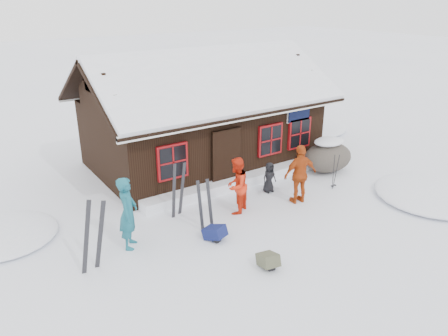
{
  "coord_description": "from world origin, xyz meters",
  "views": [
    {
      "loc": [
        -6.8,
        -8.89,
        6.19
      ],
      "look_at": [
        0.0,
        1.22,
        1.3
      ],
      "focal_mm": 35.0,
      "sensor_mm": 36.0,
      "label": 1
    }
  ],
  "objects_px": {
    "ski_pair_left": "(93,237)",
    "skier_teal": "(128,213)",
    "boulder": "(328,156)",
    "ski_poles": "(335,172)",
    "skier_orange_right": "(300,174)",
    "backpack_olive": "(268,262)",
    "skier_orange_left": "(237,186)",
    "backpack_blue": "(215,235)",
    "skier_crouched": "(269,177)"
  },
  "relations": [
    {
      "from": "backpack_olive",
      "to": "backpack_blue",
      "type": "bearing_deg",
      "value": 111.96
    },
    {
      "from": "skier_teal",
      "to": "backpack_olive",
      "type": "bearing_deg",
      "value": -106.84
    },
    {
      "from": "skier_teal",
      "to": "ski_poles",
      "type": "relative_size",
      "value": 1.58
    },
    {
      "from": "skier_teal",
      "to": "backpack_olive",
      "type": "height_order",
      "value": "skier_teal"
    },
    {
      "from": "skier_crouched",
      "to": "ski_pair_left",
      "type": "relative_size",
      "value": 0.55
    },
    {
      "from": "boulder",
      "to": "backpack_olive",
      "type": "relative_size",
      "value": 3.64
    },
    {
      "from": "skier_orange_left",
      "to": "skier_orange_right",
      "type": "bearing_deg",
      "value": 133.15
    },
    {
      "from": "boulder",
      "to": "backpack_blue",
      "type": "xyz_separation_m",
      "value": [
        -6.16,
        -1.82,
        -0.43
      ]
    },
    {
      "from": "backpack_blue",
      "to": "skier_teal",
      "type": "bearing_deg",
      "value": 133.94
    },
    {
      "from": "skier_orange_right",
      "to": "skier_orange_left",
      "type": "bearing_deg",
      "value": -4.69
    },
    {
      "from": "skier_teal",
      "to": "backpack_blue",
      "type": "relative_size",
      "value": 3.51
    },
    {
      "from": "skier_teal",
      "to": "ski_pair_left",
      "type": "distance_m",
      "value": 1.19
    },
    {
      "from": "skier_orange_right",
      "to": "backpack_olive",
      "type": "height_order",
      "value": "skier_orange_right"
    },
    {
      "from": "skier_orange_right",
      "to": "skier_crouched",
      "type": "height_order",
      "value": "skier_orange_right"
    },
    {
      "from": "skier_orange_left",
      "to": "ski_poles",
      "type": "xyz_separation_m",
      "value": [
        3.79,
        -0.41,
        -0.29
      ]
    },
    {
      "from": "ski_poles",
      "to": "backpack_blue",
      "type": "xyz_separation_m",
      "value": [
        -5.21,
        -0.58,
        -0.43
      ]
    },
    {
      "from": "skier_teal",
      "to": "boulder",
      "type": "bearing_deg",
      "value": -51.53
    },
    {
      "from": "skier_crouched",
      "to": "ski_poles",
      "type": "xyz_separation_m",
      "value": [
        2.04,
        -1.0,
        0.06
      ]
    },
    {
      "from": "skier_crouched",
      "to": "backpack_blue",
      "type": "xyz_separation_m",
      "value": [
        -3.17,
        -1.58,
        -0.37
      ]
    },
    {
      "from": "ski_pair_left",
      "to": "skier_teal",
      "type": "bearing_deg",
      "value": 40.0
    },
    {
      "from": "skier_teal",
      "to": "backpack_blue",
      "type": "xyz_separation_m",
      "value": [
        2.01,
        -0.97,
        -0.83
      ]
    },
    {
      "from": "ski_poles",
      "to": "backpack_olive",
      "type": "xyz_separation_m",
      "value": [
        -4.84,
        -2.39,
        -0.43
      ]
    },
    {
      "from": "boulder",
      "to": "ski_poles",
      "type": "height_order",
      "value": "ski_poles"
    },
    {
      "from": "skier_orange_left",
      "to": "skier_crouched",
      "type": "height_order",
      "value": "skier_orange_left"
    },
    {
      "from": "skier_crouched",
      "to": "ski_pair_left",
      "type": "bearing_deg",
      "value": -169.35
    },
    {
      "from": "ski_pair_left",
      "to": "skier_crouched",
      "type": "bearing_deg",
      "value": 24.93
    },
    {
      "from": "skier_orange_right",
      "to": "backpack_blue",
      "type": "bearing_deg",
      "value": 17.66
    },
    {
      "from": "skier_orange_left",
      "to": "ski_pair_left",
      "type": "distance_m",
      "value": 4.54
    },
    {
      "from": "skier_crouched",
      "to": "boulder",
      "type": "bearing_deg",
      "value": 4.96
    },
    {
      "from": "skier_orange_left",
      "to": "boulder",
      "type": "relative_size",
      "value": 0.89
    },
    {
      "from": "skier_orange_left",
      "to": "skier_crouched",
      "type": "relative_size",
      "value": 1.68
    },
    {
      "from": "skier_crouched",
      "to": "ski_poles",
      "type": "bearing_deg",
      "value": -25.65
    },
    {
      "from": "backpack_olive",
      "to": "skier_crouched",
      "type": "bearing_deg",
      "value": 60.77
    },
    {
      "from": "skier_crouched",
      "to": "boulder",
      "type": "relative_size",
      "value": 0.53
    },
    {
      "from": "skier_orange_left",
      "to": "skier_orange_right",
      "type": "distance_m",
      "value": 2.12
    },
    {
      "from": "skier_crouched",
      "to": "ski_poles",
      "type": "distance_m",
      "value": 2.27
    },
    {
      "from": "backpack_blue",
      "to": "skier_crouched",
      "type": "bearing_deg",
      "value": 6.14
    },
    {
      "from": "ski_pair_left",
      "to": "ski_poles",
      "type": "bearing_deg",
      "value": 15.61
    },
    {
      "from": "skier_orange_left",
      "to": "backpack_olive",
      "type": "bearing_deg",
      "value": 37.56
    },
    {
      "from": "skier_teal",
      "to": "skier_orange_right",
      "type": "distance_m",
      "value": 5.49
    },
    {
      "from": "skier_orange_left",
      "to": "backpack_blue",
      "type": "bearing_deg",
      "value": 3.17
    },
    {
      "from": "skier_orange_left",
      "to": "ski_pair_left",
      "type": "relative_size",
      "value": 0.93
    },
    {
      "from": "ski_poles",
      "to": "backpack_blue",
      "type": "height_order",
      "value": "ski_poles"
    },
    {
      "from": "ski_poles",
      "to": "skier_orange_left",
      "type": "bearing_deg",
      "value": 173.81
    },
    {
      "from": "skier_teal",
      "to": "skier_crouched",
      "type": "relative_size",
      "value": 1.89
    },
    {
      "from": "skier_orange_right",
      "to": "ski_poles",
      "type": "distance_m",
      "value": 1.79
    },
    {
      "from": "skier_crouched",
      "to": "backpack_blue",
      "type": "height_order",
      "value": "skier_crouched"
    },
    {
      "from": "ski_poles",
      "to": "backpack_blue",
      "type": "bearing_deg",
      "value": -173.59
    },
    {
      "from": "skier_teal",
      "to": "boulder",
      "type": "height_order",
      "value": "skier_teal"
    },
    {
      "from": "skier_teal",
      "to": "skier_orange_left",
      "type": "xyz_separation_m",
      "value": [
        3.43,
        0.03,
        -0.11
      ]
    }
  ]
}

